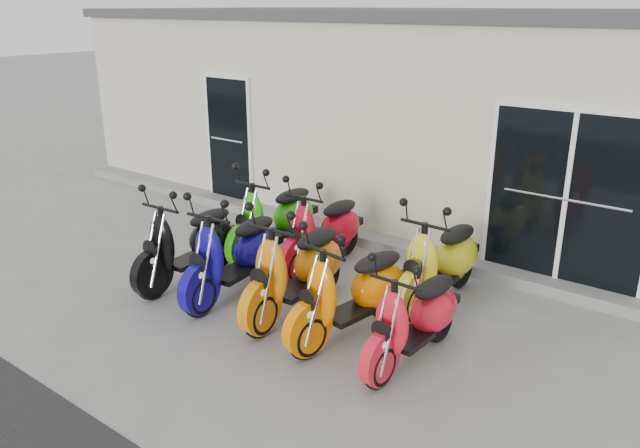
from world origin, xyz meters
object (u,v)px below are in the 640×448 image
Objects in this scene: scooter_front_black at (188,231)px; scooter_back_yellow at (441,250)px; scooter_front_blue at (234,242)px; scooter_front_orange_a at (297,256)px; scooter_front_red at (415,306)px; scooter_front_orange_b at (352,279)px; scooter_back_red at (323,221)px; scooter_back_green at (274,208)px.

scooter_front_black is 3.19m from scooter_back_yellow.
scooter_front_orange_a is at bearing -0.50° from scooter_front_blue.
scooter_back_yellow is at bearing 21.88° from scooter_front_black.
scooter_front_blue is at bearing -178.23° from scooter_front_red.
scooter_back_yellow is (-0.40, 1.34, 0.07)m from scooter_front_red.
scooter_front_black is at bearing -178.68° from scooter_front_orange_a.
scooter_front_orange_b is 1.91m from scooter_back_red.
scooter_front_orange_a is 0.83m from scooter_front_orange_b.
scooter_front_red is (0.78, -0.04, -0.06)m from scooter_front_orange_b.
scooter_back_yellow is (1.76, -0.02, 0.01)m from scooter_back_red.
scooter_front_black and scooter_front_orange_b have the same top height.
scooter_back_green reaches higher than scooter_front_black.
scooter_back_green is 2.61m from scooter_back_yellow.
scooter_front_red is at bearing -7.75° from scooter_front_orange_a.
scooter_front_orange_a reaches higher than scooter_back_green.
scooter_front_blue reaches higher than scooter_front_black.
scooter_front_red is at bearing -72.28° from scooter_back_yellow.
scooter_back_green is (0.27, 1.36, 0.02)m from scooter_front_black.
scooter_back_yellow reaches higher than scooter_front_orange_b.
scooter_front_black is 1.01× the size of scooter_back_red.
scooter_front_red is (3.28, 0.03, -0.06)m from scooter_front_black.
scooter_front_orange_b is 1.01× the size of scooter_back_red.
scooter_front_orange_b is 1.09× the size of scooter_front_red.
scooter_front_blue is 2.49m from scooter_back_yellow.
scooter_front_blue is (0.77, 0.05, 0.02)m from scooter_front_black.
scooter_front_orange_a is (1.68, 0.15, 0.03)m from scooter_front_black.
scooter_front_orange_b is (1.73, 0.02, -0.02)m from scooter_front_blue.
scooter_front_blue is 1.73m from scooter_front_orange_b.
scooter_front_orange_b is 1.35m from scooter_back_yellow.
scooter_back_yellow is (1.20, 1.23, -0.02)m from scooter_front_orange_a.
scooter_front_blue is 1.00× the size of scooter_back_green.
scooter_front_black is 0.96× the size of scooter_front_orange_a.
scooter_front_orange_b is (0.82, -0.07, -0.03)m from scooter_front_orange_a.
scooter_back_yellow is at bearing 109.06° from scooter_front_red.
scooter_front_orange_a is 1.61m from scooter_front_red.
scooter_front_red is 3.30m from scooter_back_green.
scooter_front_blue is 1.01× the size of scooter_back_yellow.
scooter_back_red is at bearing 110.68° from scooter_front_orange_a.
scooter_front_orange_a is at bearing -41.83° from scooter_back_green.
scooter_front_black is 1.00× the size of scooter_front_orange_b.
scooter_front_orange_b is 0.98× the size of scooter_back_green.
scooter_back_red reaches higher than scooter_front_red.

